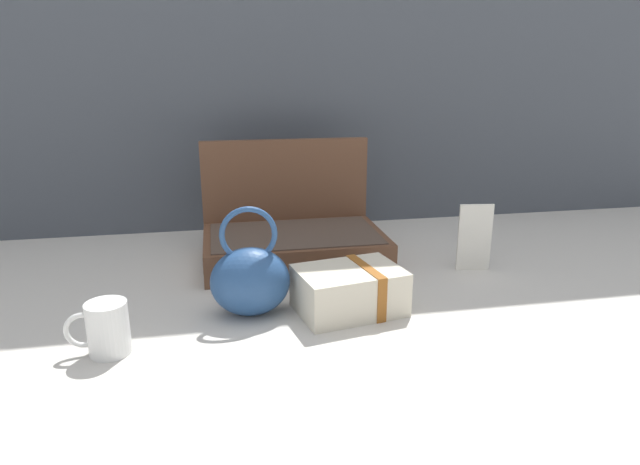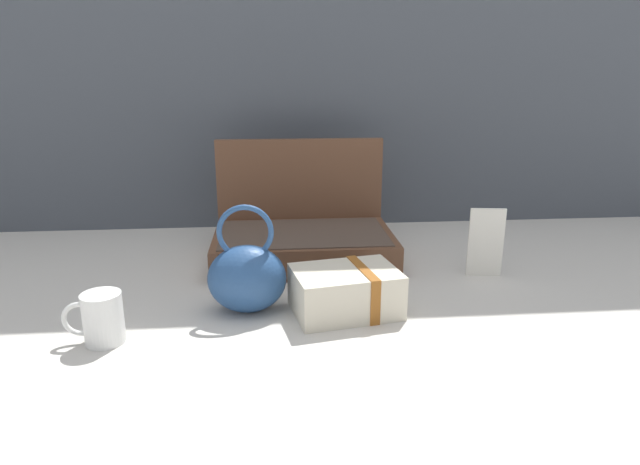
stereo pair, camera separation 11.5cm
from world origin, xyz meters
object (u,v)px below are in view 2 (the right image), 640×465
info_card_left (486,242)px  coffee_mug (102,318)px  teal_pouch_handbag (247,276)px  open_suitcase (303,233)px  cream_toiletry_bag (347,291)px

info_card_left → coffee_mug: bearing=-154.1°
teal_pouch_handbag → info_card_left: teal_pouch_handbag is taller
teal_pouch_handbag → info_card_left: size_ratio=1.36×
coffee_mug → info_card_left: info_card_left is taller
open_suitcase → coffee_mug: open_suitcase is taller
teal_pouch_handbag → coffee_mug: size_ratio=2.07×
open_suitcase → cream_toiletry_bag: open_suitcase is taller
teal_pouch_handbag → open_suitcase: bearing=67.9°
teal_pouch_handbag → cream_toiletry_bag: bearing=-6.4°
coffee_mug → info_card_left: size_ratio=0.66×
teal_pouch_handbag → coffee_mug: (-0.26, -0.11, -0.03)m
coffee_mug → info_card_left: bearing=18.1°
cream_toiletry_bag → info_card_left: size_ratio=1.40×
open_suitcase → cream_toiletry_bag: size_ratio=1.96×
teal_pouch_handbag → info_card_left: 0.57m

